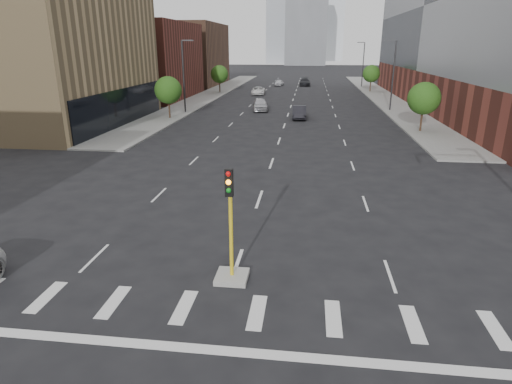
% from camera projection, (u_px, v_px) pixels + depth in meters
% --- Properties ---
extents(sidewalk_left_far, '(5.00, 92.00, 0.15)m').
position_uv_depth(sidewalk_left_far, '(214.00, 93.00, 78.94)').
color(sidewalk_left_far, gray).
rests_on(sidewalk_left_far, ground).
extents(sidewalk_right_far, '(5.00, 92.00, 0.15)m').
position_uv_depth(sidewalk_right_far, '(380.00, 95.00, 75.47)').
color(sidewalk_right_far, gray).
rests_on(sidewalk_right_far, ground).
extents(building_left_mid, '(20.00, 24.00, 14.00)m').
position_uv_depth(building_left_mid, '(31.00, 59.00, 46.22)').
color(building_left_mid, tan).
rests_on(building_left_mid, ground).
extents(building_left_far_a, '(20.00, 22.00, 12.00)m').
position_uv_depth(building_left_far_a, '(128.00, 61.00, 70.95)').
color(building_left_far_a, brown).
rests_on(building_left_far_a, ground).
extents(building_left_far_b, '(20.00, 24.00, 13.00)m').
position_uv_depth(building_left_far_b, '(175.00, 54.00, 95.19)').
color(building_left_far_b, brown).
rests_on(building_left_far_b, ground).
extents(tower_mid, '(18.00, 18.00, 44.00)m').
position_uv_depth(tower_mid, '(307.00, 13.00, 188.35)').
color(tower_mid, slate).
rests_on(tower_mid, ground).
extents(median_traffic_signal, '(1.20, 1.20, 4.40)m').
position_uv_depth(median_traffic_signal, '(231.00, 257.00, 15.86)').
color(median_traffic_signal, '#999993').
rests_on(median_traffic_signal, ground).
extents(streetlight_right_a, '(1.60, 0.22, 9.07)m').
position_uv_depth(streetlight_right_a, '(393.00, 73.00, 56.21)').
color(streetlight_right_a, '#2D2D30').
rests_on(streetlight_right_a, ground).
extents(streetlight_right_b, '(1.60, 0.22, 9.07)m').
position_uv_depth(streetlight_right_b, '(363.00, 63.00, 89.07)').
color(streetlight_right_b, '#2D2D30').
rests_on(streetlight_right_b, ground).
extents(streetlight_left, '(1.60, 0.22, 9.07)m').
position_uv_depth(streetlight_left, '(184.00, 73.00, 54.62)').
color(streetlight_left, '#2D2D30').
rests_on(streetlight_left, ground).
extents(tree_left_near, '(3.20, 3.20, 4.85)m').
position_uv_depth(tree_left_near, '(168.00, 90.00, 50.52)').
color(tree_left_near, '#382619').
rests_on(tree_left_near, ground).
extents(tree_left_far, '(3.20, 3.20, 4.85)m').
position_uv_depth(tree_left_far, '(219.00, 74.00, 78.68)').
color(tree_left_far, '#382619').
rests_on(tree_left_far, ground).
extents(tree_right_near, '(3.20, 3.20, 4.85)m').
position_uv_depth(tree_right_near, '(424.00, 98.00, 42.59)').
color(tree_right_near, '#382619').
rests_on(tree_right_near, ground).
extents(tree_right_far, '(3.20, 3.20, 4.85)m').
position_uv_depth(tree_right_far, '(371.00, 74.00, 80.14)').
color(tree_right_far, '#382619').
rests_on(tree_right_far, ground).
extents(car_near_left, '(2.59, 5.08, 1.66)m').
position_uv_depth(car_near_left, '(260.00, 104.00, 57.88)').
color(car_near_left, '#B1B1B6').
rests_on(car_near_left, ground).
extents(car_mid_right, '(1.72, 4.63, 1.51)m').
position_uv_depth(car_mid_right, '(299.00, 112.00, 51.49)').
color(car_mid_right, black).
rests_on(car_mid_right, ground).
extents(car_far_left, '(2.57, 5.04, 1.36)m').
position_uv_depth(car_far_left, '(258.00, 91.00, 76.77)').
color(car_far_left, silver).
rests_on(car_far_left, ground).
extents(car_deep_right, '(2.35, 5.61, 1.62)m').
position_uv_depth(car_deep_right, '(305.00, 82.00, 93.72)').
color(car_deep_right, black).
rests_on(car_deep_right, ground).
extents(car_distant, '(2.06, 4.06, 1.33)m').
position_uv_depth(car_distant, '(279.00, 83.00, 93.41)').
color(car_distant, silver).
rests_on(car_distant, ground).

